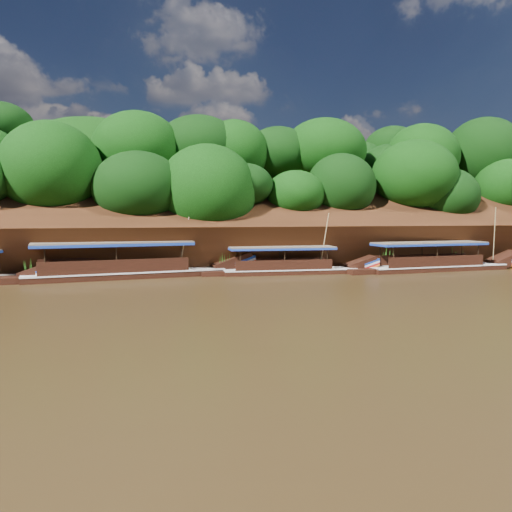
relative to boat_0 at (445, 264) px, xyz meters
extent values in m
plane|color=black|center=(-11.56, -7.14, -0.55)|extent=(160.00, 160.00, 0.00)
cube|color=black|center=(-11.56, 8.86, 2.95)|extent=(120.00, 16.12, 13.64)
cube|color=black|center=(-11.56, 18.86, -0.55)|extent=(120.00, 24.00, 12.00)
ellipsoid|color=#113C0A|center=(-17.56, 7.86, 2.95)|extent=(18.00, 8.00, 6.40)
ellipsoid|color=#113C0A|center=(-11.56, 15.86, 8.65)|extent=(24.00, 11.00, 8.40)
ellipsoid|color=#113C0A|center=(12.44, 7.36, 2.85)|extent=(18.00, 8.00, 6.00)
cube|color=black|center=(-0.76, -0.06, -0.55)|extent=(12.72, 3.10, 0.89)
cube|color=silver|center=(-0.76, -0.06, -0.12)|extent=(12.73, 3.17, 0.10)
cube|color=black|center=(6.30, 0.47, 0.14)|extent=(3.08, 1.84, 1.72)
cube|color=#17379B|center=(7.09, 0.53, 0.44)|extent=(1.67, 1.80, 0.64)
cube|color=red|center=(7.09, 0.53, 0.10)|extent=(1.67, 1.80, 0.64)
cube|color=brown|center=(-1.55, -0.12, 1.82)|extent=(10.02, 3.22, 0.12)
cube|color=#17379B|center=(-1.55, -0.12, 1.71)|extent=(10.02, 3.22, 0.18)
cylinder|color=tan|center=(4.67, -0.14, 2.37)|extent=(0.85, 1.08, 4.81)
cube|color=black|center=(-13.45, 0.75, -0.55)|extent=(10.72, 2.48, 0.80)
cube|color=silver|center=(-13.45, 0.75, -0.17)|extent=(10.72, 2.54, 0.09)
cube|color=black|center=(-7.48, 0.45, 0.07)|extent=(2.59, 1.59, 1.50)
cube|color=#17379B|center=(-6.81, 0.42, 0.34)|extent=(1.38, 1.58, 0.55)
cube|color=red|center=(-6.81, 0.42, 0.04)|extent=(1.38, 1.58, 0.55)
cube|color=brown|center=(-14.12, 0.78, 1.59)|extent=(8.43, 2.66, 0.11)
cube|color=#17379B|center=(-14.12, 0.78, 1.48)|extent=(8.43, 2.66, 0.16)
cylinder|color=tan|center=(-10.82, 0.09, 2.08)|extent=(0.50, 0.67, 4.41)
cube|color=black|center=(-25.96, 1.26, -0.55)|extent=(14.69, 4.46, 0.99)
cube|color=silver|center=(-25.96, 1.26, -0.08)|extent=(14.70, 4.53, 0.11)
cube|color=black|center=(-17.89, 2.42, 0.22)|extent=(3.63, 2.28, 1.95)
cube|color=#17379B|center=(-16.99, 2.55, 0.55)|extent=(2.03, 2.12, 0.73)
cube|color=red|center=(-16.99, 2.55, 0.18)|extent=(2.03, 2.12, 0.73)
cube|color=brown|center=(-26.86, 1.13, 2.10)|extent=(11.63, 4.37, 0.13)
cube|color=#17379B|center=(-26.86, 1.13, 1.97)|extent=(11.63, 4.37, 0.20)
cylinder|color=tan|center=(-21.58, 1.66, 2.59)|extent=(1.20, 1.18, 5.08)
cube|color=black|center=(-32.07, 0.84, 0.10)|extent=(2.67, 1.74, 1.53)
cube|color=#17379B|center=(-31.40, 0.78, 0.37)|extent=(1.45, 1.69, 0.55)
cube|color=red|center=(-31.40, 0.78, 0.06)|extent=(1.45, 1.69, 0.55)
cone|color=#2A6E1B|center=(-32.67, 1.76, 0.22)|extent=(1.50, 1.50, 1.53)
cone|color=#2A6E1B|center=(-25.04, 2.47, 0.38)|extent=(1.50, 1.50, 1.85)
cone|color=#2A6E1B|center=(-18.37, 1.72, 0.30)|extent=(1.50, 1.50, 1.70)
cone|color=#2A6E1B|center=(-10.05, 2.79, 0.21)|extent=(1.50, 1.50, 1.52)
cone|color=#2A6E1B|center=(-4.31, 2.08, 0.54)|extent=(1.50, 1.50, 2.18)
cone|color=#2A6E1B|center=(2.39, 2.12, 0.36)|extent=(1.50, 1.50, 1.81)
cone|color=#2A6E1B|center=(7.82, 2.85, 0.25)|extent=(1.50, 1.50, 1.59)
camera|label=1|loc=(-25.52, -36.80, 4.18)|focal=35.00mm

